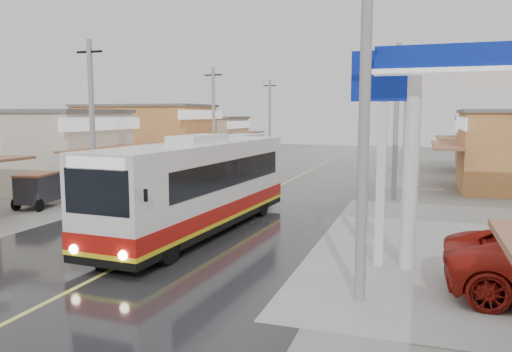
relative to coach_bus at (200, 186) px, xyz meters
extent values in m
plane|color=slate|center=(-0.45, -5.26, -1.76)|extent=(120.00, 120.00, 0.00)
cube|color=black|center=(-0.45, 9.74, -1.75)|extent=(12.00, 90.00, 0.02)
cube|color=#D8CC4C|center=(-0.45, 9.74, -1.74)|extent=(0.15, 90.00, 0.01)
cylinder|color=white|center=(7.55, 3.74, 0.99)|extent=(0.44, 0.44, 5.50)
cylinder|color=white|center=(7.55, -2.26, 0.99)|extent=(0.44, 0.44, 5.50)
cube|color=white|center=(6.75, -2.26, 1.24)|extent=(0.25, 0.25, 6.00)
cube|color=#0B219B|center=(6.75, -2.26, 3.74)|extent=(1.80, 0.30, 1.40)
cube|color=silver|center=(0.00, -0.07, 0.20)|extent=(3.10, 11.66, 2.84)
cube|color=black|center=(0.00, -0.07, -1.31)|extent=(3.12, 11.68, 0.29)
cube|color=#A5130D|center=(0.00, -0.07, -0.83)|extent=(3.14, 11.70, 0.53)
cube|color=yellow|center=(0.00, -0.07, -1.15)|extent=(3.15, 11.71, 0.13)
cube|color=black|center=(0.02, 0.41, 0.52)|extent=(2.99, 9.26, 0.96)
cube|color=black|center=(-0.35, -5.78, 0.61)|extent=(2.11, 0.25, 1.25)
cube|color=black|center=(0.34, 5.64, 0.61)|extent=(2.11, 0.25, 1.06)
cube|color=white|center=(-0.35, -5.78, 1.38)|extent=(1.91, 0.24, 0.34)
cube|color=silver|center=(0.00, -0.07, 1.77)|extent=(1.33, 2.95, 0.29)
cylinder|color=black|center=(-1.30, -4.04, -1.21)|extent=(0.40, 1.08, 1.06)
cylinder|color=black|center=(0.80, -4.16, -1.21)|extent=(0.40, 1.08, 1.06)
cylinder|color=black|center=(-0.83, 3.64, -1.21)|extent=(0.40, 1.08, 1.06)
cylinder|color=black|center=(1.27, 3.51, -1.21)|extent=(0.40, 1.08, 1.06)
sphere|color=#FFF2CC|center=(-1.17, -5.80, -1.02)|extent=(0.29, 0.29, 0.27)
sphere|color=#FFF2CC|center=(0.46, -5.90, -1.02)|extent=(0.29, 0.29, 0.27)
cube|color=black|center=(-1.69, -5.44, 0.56)|extent=(0.08, 0.08, 0.34)
cube|color=black|center=(1.01, -5.61, 0.56)|extent=(0.08, 0.08, 0.34)
cube|color=silver|center=(-5.30, 16.53, -0.06)|extent=(2.73, 8.77, 2.41)
cube|color=navy|center=(-5.30, 16.53, -0.88)|extent=(2.77, 8.81, 0.96)
cube|color=black|center=(-5.30, 16.53, 0.28)|extent=(2.70, 7.33, 0.87)
cube|color=black|center=(-5.50, 12.25, 0.28)|extent=(2.02, 0.22, 1.06)
cylinder|color=black|center=(-6.48, 13.50, -1.26)|extent=(0.33, 0.98, 0.96)
cylinder|color=black|center=(-4.41, 13.40, -1.26)|extent=(0.33, 0.98, 0.96)
cylinder|color=black|center=(-6.18, 19.66, -1.26)|extent=(0.33, 0.98, 0.96)
cylinder|color=black|center=(-4.11, 19.56, -1.26)|extent=(0.33, 0.98, 0.96)
imported|color=black|center=(-3.70, 2.03, -1.29)|extent=(0.64, 1.82, 0.95)
imported|color=#2A7D29|center=(-3.70, 1.82, -0.60)|extent=(0.58, 0.38, 1.59)
cube|color=#26262D|center=(-9.39, 2.00, -0.84)|extent=(1.63, 2.16, 1.27)
cube|color=brown|center=(-9.39, 2.00, -0.15)|extent=(1.69, 2.22, 0.10)
cylinder|color=black|center=(-9.93, 1.19, -1.47)|extent=(0.29, 0.61, 0.59)
cylinder|color=black|center=(-10.20, 2.53, -1.47)|extent=(0.29, 0.61, 0.59)
cylinder|color=black|center=(-8.64, 1.25, -1.47)|extent=(0.23, 0.60, 0.59)
torus|color=black|center=(-6.19, 2.15, -1.65)|extent=(0.89, 0.89, 0.23)
torus|color=black|center=(-6.19, 2.15, -1.42)|extent=(0.89, 0.89, 0.23)
camera|label=1|loc=(7.80, -16.92, 2.68)|focal=35.00mm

